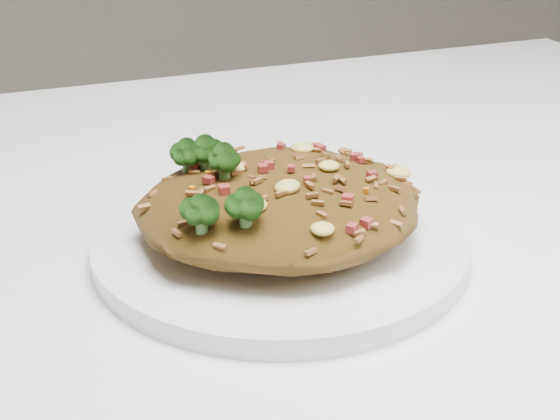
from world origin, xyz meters
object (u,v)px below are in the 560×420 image
object	(u,v)px
dining_table	(190,364)
plate	(280,240)
fried_rice	(278,194)
fork	(311,183)

from	to	relation	value
dining_table	plate	world-z (taller)	plate
dining_table	fried_rice	bearing A→B (deg)	-19.57
plate	dining_table	bearing A→B (deg)	160.78
fried_rice	fork	distance (m)	0.08
fried_rice	plate	bearing A→B (deg)	-3.78
dining_table	plate	bearing A→B (deg)	-19.22
plate	fork	world-z (taller)	fork
fork	dining_table	bearing A→B (deg)	-112.61
fried_rice	dining_table	bearing A→B (deg)	160.43
dining_table	fork	xyz separation A→B (m)	(0.11, 0.04, 0.11)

